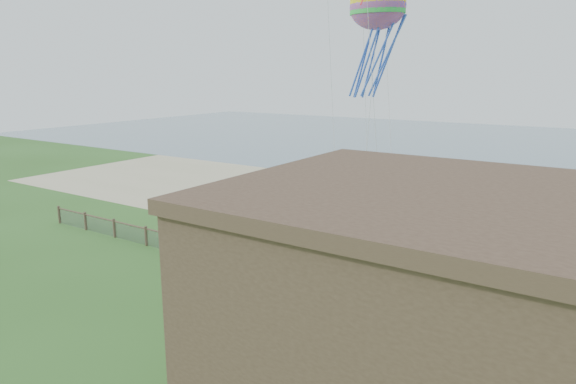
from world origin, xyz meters
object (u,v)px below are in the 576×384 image
Objects in this scene: motel at (507,341)px; picnic_table at (322,295)px; chainlink_fence at (264,266)px; octopus_kite at (376,39)px.

motel reaches higher than picnic_table.
chainlink_fence is 22.75× the size of picnic_table.
motel is (13.00, -7.00, 2.95)m from chainlink_fence.
chainlink_fence is 4.18m from picnic_table.
octopus_kite reaches higher than chainlink_fence.
chainlink_fence is 4.91× the size of octopus_kite.
chainlink_fence is 15.06m from motel.
motel is 2.03× the size of octopus_kite.
octopus_kite is (-2.78, 11.32, 12.18)m from picnic_table.
motel reaches higher than chainlink_fence.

